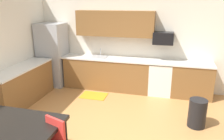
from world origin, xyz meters
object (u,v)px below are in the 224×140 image
oven_range (160,78)px  trash_bin (197,113)px  refrigerator (53,55)px  microwave (163,38)px  dining_table (15,126)px

oven_range → trash_bin: size_ratio=1.52×
refrigerator → oven_range: bearing=1.4°
microwave → trash_bin: bearing=-63.3°
oven_range → dining_table: (-2.02, -3.47, 0.22)m
microwave → dining_table: bearing=-119.5°
dining_table → refrigerator: bearing=109.7°
oven_range → trash_bin: bearing=-61.8°
dining_table → trash_bin: dining_table is taller
refrigerator → trash_bin: refrigerator is taller
refrigerator → trash_bin: bearing=-20.1°
trash_bin → dining_table: bearing=-146.4°
oven_range → dining_table: 4.02m
microwave → dining_table: (-2.02, -3.57, -0.88)m
refrigerator → dining_table: 3.61m
microwave → trash_bin: 2.25m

